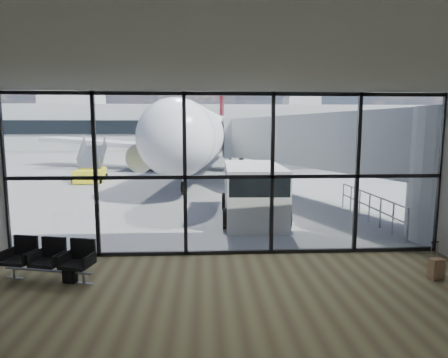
{
  "coord_description": "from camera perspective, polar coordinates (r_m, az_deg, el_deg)",
  "views": [
    {
      "loc": [
        -0.67,
        -10.17,
        3.47
      ],
      "look_at": [
        0.03,
        3.0,
        1.75
      ],
      "focal_mm": 30.0,
      "sensor_mm": 36.0,
      "label": 1
    }
  ],
  "objects": [
    {
      "name": "ground",
      "position": [
        50.3,
        -2.27,
        3.46
      ],
      "size": [
        220.0,
        220.0,
        0.0
      ],
      "primitive_type": "plane",
      "color": "slate",
      "rests_on": "ground"
    },
    {
      "name": "lounge_shell",
      "position": [
        5.48,
        4.04,
        -1.19
      ],
      "size": [
        12.02,
        8.01,
        4.51
      ],
      "color": "brown",
      "rests_on": "ground"
    },
    {
      "name": "glass_curtain_wall",
      "position": [
        10.27,
        0.73,
        0.59
      ],
      "size": [
        12.1,
        0.12,
        4.5
      ],
      "color": "white",
      "rests_on": "ground"
    },
    {
      "name": "jet_bridge",
      "position": [
        18.14,
        14.91,
        4.93
      ],
      "size": [
        8.0,
        16.5,
        4.33
      ],
      "color": "#A7AAAC",
      "rests_on": "ground"
    },
    {
      "name": "apron_railing",
      "position": [
        15.29,
        21.27,
        -3.45
      ],
      "size": [
        0.06,
        5.46,
        1.11
      ],
      "color": "gray",
      "rests_on": "ground"
    },
    {
      "name": "far_terminal",
      "position": [
        72.15,
        -3.0,
        8.0
      ],
      "size": [
        80.0,
        12.2,
        11.0
      ],
      "color": "#B5B5B0",
      "rests_on": "ground"
    },
    {
      "name": "tree_1",
      "position": [
        90.69,
        -28.31,
        7.67
      ],
      "size": [
        5.61,
        5.61,
        8.07
      ],
      "color": "#382619",
      "rests_on": "ground"
    },
    {
      "name": "tree_2",
      "position": [
        88.34,
        -24.78,
        8.31
      ],
      "size": [
        6.27,
        6.27,
        9.03
      ],
      "color": "#382619",
      "rests_on": "ground"
    },
    {
      "name": "tree_3",
      "position": [
        86.3,
        -21.0,
        7.71
      ],
      "size": [
        4.95,
        4.95,
        7.12
      ],
      "color": "#382619",
      "rests_on": "ground"
    },
    {
      "name": "tree_4",
      "position": [
        84.67,
        -17.11,
        8.3
      ],
      "size": [
        5.61,
        5.61,
        8.07
      ],
      "color": "#382619",
      "rests_on": "ground"
    },
    {
      "name": "tree_5",
      "position": [
        83.45,
        -13.08,
        8.88
      ],
      "size": [
        6.27,
        6.27,
        9.03
      ],
      "color": "#382619",
      "rests_on": "ground"
    },
    {
      "name": "seating_row",
      "position": [
        9.8,
        -24.92,
        -10.7
      ],
      "size": [
        2.19,
        1.07,
        0.97
      ],
      "rotation": [
        0.0,
        0.0,
        -0.23
      ],
      "color": "gray",
      "rests_on": "ground"
    },
    {
      "name": "backpack",
      "position": [
        9.5,
        -22.46,
        -13.28
      ],
      "size": [
        0.31,
        0.3,
        0.42
      ],
      "rotation": [
        0.0,
        0.0,
        -0.21
      ],
      "color": "black",
      "rests_on": "ground"
    },
    {
      "name": "suitcase",
      "position": [
        10.25,
        29.65,
        -11.79
      ],
      "size": [
        0.37,
        0.3,
        0.89
      ],
      "rotation": [
        0.0,
        0.0,
        0.26
      ],
      "color": "#967253",
      "rests_on": "ground"
    },
    {
      "name": "airliner",
      "position": [
        35.02,
        -2.12,
        6.73
      ],
      "size": [
        33.38,
        38.8,
        10.01
      ],
      "rotation": [
        0.0,
        0.0,
        -0.11
      ],
      "color": "white",
      "rests_on": "ground"
    },
    {
      "name": "service_van",
      "position": [
        14.65,
        4.45,
        -1.93
      ],
      "size": [
        2.54,
        4.98,
        2.13
      ],
      "rotation": [
        0.0,
        0.0,
        -0.04
      ],
      "color": "silver",
      "rests_on": "ground"
    },
    {
      "name": "belt_loader",
      "position": [
        34.61,
        -9.26,
        2.56
      ],
      "size": [
        1.62,
        3.87,
        1.77
      ],
      "rotation": [
        0.0,
        0.0,
        0.02
      ],
      "color": "black",
      "rests_on": "ground"
    },
    {
      "name": "mobile_stairs",
      "position": [
        27.0,
        -19.63,
        0.83
      ],
      "size": [
        2.0,
        3.5,
        2.39
      ],
      "rotation": [
        0.0,
        0.0,
        0.06
      ],
      "color": "yellow",
      "rests_on": "ground"
    },
    {
      "name": "traffic_cone_a",
      "position": [
        22.87,
        2.83,
        -0.63
      ],
      "size": [
        0.4,
        0.4,
        0.56
      ],
      "color": "orange",
      "rests_on": "ground"
    },
    {
      "name": "traffic_cone_b",
      "position": [
        23.83,
        8.3,
        -0.27
      ],
      "size": [
        0.46,
        0.46,
        0.66
      ],
      "color": "orange",
      "rests_on": "ground"
    },
    {
      "name": "traffic_cone_c",
      "position": [
        25.72,
        5.65,
        0.21
      ],
      "size": [
        0.38,
        0.38,
        0.54
      ],
      "color": "#E05F0B",
      "rests_on": "ground"
    }
  ]
}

